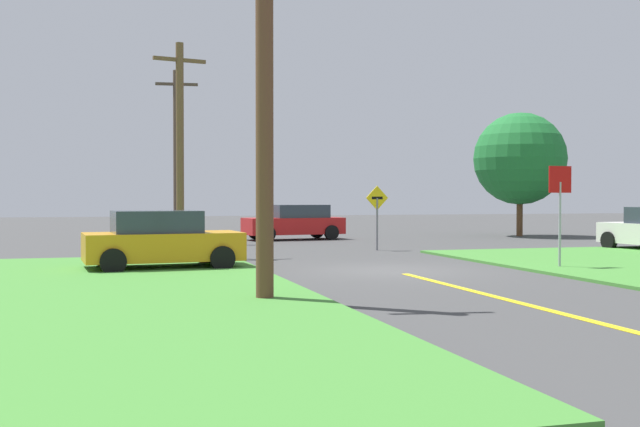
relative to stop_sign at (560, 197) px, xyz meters
The scene contains 10 objects.
ground_plane 5.11m from the stop_sign, 168.92° to the left, with size 120.00×120.00×0.00m, color #424242.
lane_stripe_center 8.70m from the stop_sign, 123.05° to the right, with size 0.20×14.00×0.01m, color yellow.
stop_sign is the anchor object (origin of this frame).
car_approaching_junction 16.71m from the stop_sign, 101.99° to the left, with size 4.76×2.42×1.62m.
parked_car_near_building 11.02m from the stop_sign, 165.12° to the left, with size 4.34×2.36×1.62m.
utility_pole_near 10.29m from the stop_sign, 155.11° to the right, with size 1.80×0.39×7.55m.
utility_pole_mid 12.28m from the stop_sign, 142.23° to the left, with size 1.78×0.51×7.12m.
utility_pole_far 17.71m from the stop_sign, 120.65° to the left, with size 1.80×0.31×7.43m.
direction_sign 8.80m from the stop_sign, 104.85° to the left, with size 0.90×0.13×2.40m.
oak_tree_left 18.29m from the stop_sign, 63.16° to the left, with size 4.64×4.64×6.23m.
Camera 1 is at (-7.60, -19.73, 2.01)m, focal length 43.76 mm.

